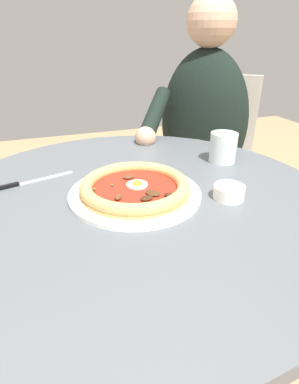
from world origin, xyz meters
name	(u,v)px	position (x,y,z in m)	size (l,w,h in m)	color
dining_table	(136,250)	(0.00, 0.00, 0.56)	(0.92, 0.92, 0.72)	#565B60
pizza_on_plate	(135,188)	(-0.01, 0.00, 0.73)	(0.30, 0.30, 0.04)	white
water_glass	(223,150)	(0.11, -0.29, 0.75)	(0.08, 0.08, 0.08)	silver
steak_knife	(13,185)	(0.13, 0.26, 0.72)	(0.07, 0.22, 0.01)	silver
ramekin_capers	(229,192)	(-0.09, -0.19, 0.73)	(0.07, 0.07, 0.03)	white
diner_person	(199,171)	(0.49, -0.43, 0.52)	(0.44, 0.56, 1.17)	#282833
cafe_chair_diner	(207,157)	(0.60, -0.53, 0.53)	(0.59, 0.59, 0.89)	beige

